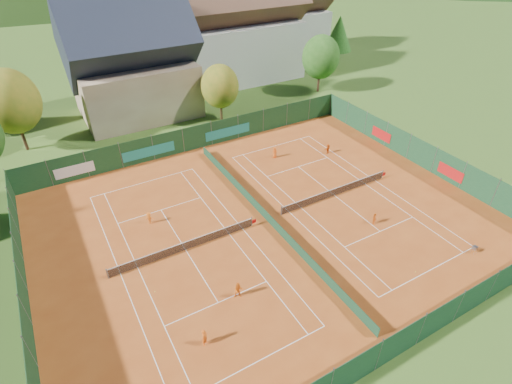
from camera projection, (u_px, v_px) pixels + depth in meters
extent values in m
plane|color=#35581B|center=(267.00, 221.00, 36.98)|extent=(600.00, 600.00, 0.00)
cube|color=#A34617|center=(267.00, 220.00, 36.96)|extent=(40.00, 32.00, 0.01)
cube|color=white|center=(144.00, 182.00, 42.14)|extent=(10.97, 0.06, 0.00)
cube|color=white|center=(256.00, 363.00, 25.25)|extent=(10.97, 0.06, 0.00)
cube|color=white|center=(121.00, 274.00, 31.46)|extent=(0.06, 23.77, 0.00)
cube|color=white|center=(243.00, 229.00, 35.93)|extent=(0.06, 23.77, 0.00)
cube|color=white|center=(138.00, 268.00, 32.02)|extent=(0.06, 23.77, 0.00)
cube|color=white|center=(229.00, 234.00, 35.37)|extent=(0.06, 23.77, 0.00)
cube|color=white|center=(161.00, 210.00, 38.24)|extent=(8.23, 0.06, 0.00)
cube|color=white|center=(218.00, 303.00, 29.15)|extent=(8.23, 0.06, 0.00)
cube|color=white|center=(186.00, 250.00, 33.70)|extent=(0.06, 12.80, 0.00)
cube|color=white|center=(273.00, 146.00, 48.66)|extent=(10.97, 0.06, 0.00)
cube|color=white|center=(430.00, 270.00, 31.77)|extent=(10.97, 0.06, 0.00)
cube|color=white|center=(289.00, 212.00, 37.98)|extent=(0.06, 23.77, 0.00)
cube|color=white|center=(375.00, 181.00, 42.45)|extent=(0.06, 23.77, 0.00)
cube|color=white|center=(301.00, 208.00, 38.54)|extent=(0.06, 23.77, 0.00)
cube|color=white|center=(365.00, 184.00, 41.90)|extent=(0.06, 23.77, 0.00)
cube|color=white|center=(298.00, 167.00, 44.77)|extent=(8.23, 0.06, 0.00)
cube|color=white|center=(380.00, 231.00, 35.67)|extent=(8.23, 0.06, 0.00)
cube|color=white|center=(335.00, 195.00, 40.22)|extent=(0.06, 12.80, 0.00)
cylinder|color=#59595B|center=(107.00, 274.00, 30.80)|extent=(0.10, 0.10, 1.02)
cylinder|color=#59595B|center=(252.00, 222.00, 36.02)|extent=(0.10, 0.10, 1.02)
cube|color=black|center=(185.00, 246.00, 33.44)|extent=(12.80, 0.02, 0.86)
cube|color=white|center=(185.00, 242.00, 33.19)|extent=(12.80, 0.04, 0.06)
cube|color=red|center=(254.00, 221.00, 36.16)|extent=(0.40, 0.04, 0.40)
cylinder|color=#59595B|center=(281.00, 211.00, 37.32)|extent=(0.10, 0.10, 1.02)
cylinder|color=#59595B|center=(382.00, 174.00, 42.54)|extent=(0.10, 0.10, 1.02)
cube|color=black|center=(335.00, 192.00, 39.96)|extent=(12.80, 0.02, 0.86)
cube|color=white|center=(336.00, 188.00, 39.71)|extent=(12.80, 0.04, 0.06)
cube|color=red|center=(384.00, 174.00, 42.68)|extent=(0.40, 0.04, 0.40)
cube|color=#133621|center=(267.00, 216.00, 36.68)|extent=(0.03, 28.80, 1.00)
cube|color=#163D1D|center=(198.00, 137.00, 47.47)|extent=(40.00, 0.04, 3.00)
cube|color=teal|center=(149.00, 152.00, 45.16)|extent=(6.00, 0.03, 1.20)
cube|color=teal|center=(228.00, 132.00, 49.23)|extent=(6.00, 0.03, 1.20)
cube|color=silver|center=(75.00, 170.00, 41.90)|extent=(4.00, 0.03, 1.20)
cube|color=#163D24|center=(400.00, 343.00, 24.73)|extent=(40.00, 0.04, 3.00)
cube|color=#14391C|center=(23.00, 293.00, 27.95)|extent=(0.04, 32.00, 3.00)
cube|color=#163C22|center=(421.00, 153.00, 44.26)|extent=(0.04, 32.00, 3.00)
cube|color=#B21414|center=(450.00, 172.00, 41.56)|extent=(0.03, 3.00, 1.20)
cube|color=#B21414|center=(381.00, 135.00, 48.67)|extent=(0.03, 3.00, 1.20)
cube|color=#C6AD8C|center=(136.00, 89.00, 55.05)|extent=(15.00, 12.00, 7.00)
cube|color=#1E2333|center=(128.00, 40.00, 51.33)|extent=(16.20, 12.00, 12.00)
cube|color=silver|center=(238.00, 51.00, 66.49)|extent=(20.00, 11.00, 9.00)
cube|color=brown|center=(237.00, 4.00, 62.33)|extent=(21.60, 11.00, 11.00)
cube|color=silver|center=(282.00, 34.00, 78.17)|extent=(16.00, 10.00, 8.00)
cylinder|color=#422617|center=(24.00, 138.00, 47.20)|extent=(0.36, 0.36, 3.15)
ellipsoid|color=olive|center=(10.00, 102.00, 44.62)|extent=(6.44, 6.44, 7.40)
cylinder|color=#442F18|center=(221.00, 111.00, 54.34)|extent=(0.36, 0.36, 2.45)
ellipsoid|color=olive|center=(220.00, 86.00, 52.34)|extent=(5.01, 5.01, 5.76)
cylinder|color=#472819|center=(318.00, 83.00, 63.00)|extent=(0.36, 0.36, 2.80)
ellipsoid|color=#275A19|center=(321.00, 57.00, 60.71)|extent=(5.72, 5.72, 6.58)
cylinder|color=#4A2C1A|center=(336.00, 59.00, 72.66)|extent=(0.36, 0.36, 3.15)
cone|color=#235E1B|center=(339.00, 33.00, 70.08)|extent=(5.04, 5.04, 5.85)
cylinder|color=#483119|center=(275.00, 53.00, 74.99)|extent=(0.36, 0.36, 3.50)
ellipsoid|color=olive|center=(276.00, 25.00, 72.12)|extent=(7.15, 7.15, 8.22)
ellipsoid|color=black|center=(56.00, 28.00, 278.53)|extent=(440.00, 440.00, 242.00)
ellipsoid|color=black|center=(412.00, 16.00, 291.94)|extent=(380.00, 380.00, 220.40)
cylinder|color=slate|center=(475.00, 251.00, 33.06)|extent=(0.02, 0.02, 0.80)
cylinder|color=slate|center=(477.00, 250.00, 33.18)|extent=(0.02, 0.02, 0.80)
cylinder|color=slate|center=(472.00, 249.00, 33.27)|extent=(0.02, 0.02, 0.80)
cylinder|color=slate|center=(474.00, 247.00, 33.39)|extent=(0.02, 0.02, 0.80)
cube|color=slate|center=(475.00, 248.00, 33.14)|extent=(0.34, 0.34, 0.30)
ellipsoid|color=#CCD833|center=(475.00, 247.00, 33.12)|extent=(0.28, 0.28, 0.16)
sphere|color=#CCD833|center=(155.00, 292.00, 29.96)|extent=(0.07, 0.07, 0.07)
sphere|color=#CCD833|center=(415.00, 272.00, 31.62)|extent=(0.07, 0.07, 0.07)
imported|color=orange|center=(205.00, 337.00, 25.95)|extent=(0.62, 0.60, 1.43)
imported|color=orange|center=(238.00, 290.00, 29.19)|extent=(0.84, 0.75, 1.43)
imported|color=orange|center=(149.00, 218.00, 36.31)|extent=(0.89, 0.76, 1.19)
imported|color=orange|center=(374.00, 219.00, 36.21)|extent=(0.61, 0.76, 1.21)
imported|color=#E85C14|center=(275.00, 153.00, 46.10)|extent=(0.66, 0.45, 1.33)
imported|color=#DD5813|center=(328.00, 149.00, 46.97)|extent=(1.17, 0.72, 1.21)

